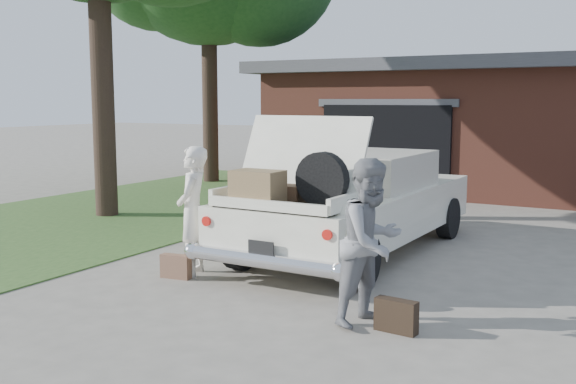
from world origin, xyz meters
The scene contains 8 objects.
ground centered at (0.00, 0.00, 0.00)m, with size 90.00×90.00×0.00m, color gray.
grass_strip centered at (-5.50, 3.00, 0.01)m, with size 6.00×16.00×0.02m, color #2D4C1E.
house centered at (0.98, 11.47, 1.67)m, with size 12.80×7.80×3.30m.
sedan centered at (0.29, 2.12, 0.79)m, with size 2.17×5.37×2.11m.
woman_left centered at (-1.04, -0.13, 0.86)m, with size 0.63×0.41×1.72m, color silver.
woman_right centered at (1.78, -0.81, 0.87)m, with size 0.84×0.66×1.74m, color gray.
suitcase_left centered at (-1.13, -0.39, 0.16)m, with size 0.41×0.13×0.31m, color brown.
suitcase_right centered at (2.12, -0.94, 0.17)m, with size 0.44×0.14×0.34m, color black.
Camera 1 is at (4.37, -7.15, 2.32)m, focal length 42.00 mm.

